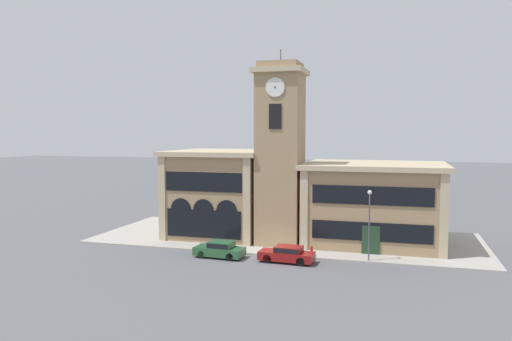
% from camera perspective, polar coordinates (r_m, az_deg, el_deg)
% --- Properties ---
extents(ground_plane, '(300.00, 300.00, 0.00)m').
position_cam_1_polar(ground_plane, '(43.06, 1.31, -9.76)').
color(ground_plane, '#56565B').
extents(sidewalk_kerb, '(37.19, 14.56, 0.15)m').
position_cam_1_polar(sidewalk_kerb, '(49.93, 3.47, -7.71)').
color(sidewalk_kerb, '#A39E93').
rests_on(sidewalk_kerb, ground_plane).
extents(clock_tower, '(4.67, 4.67, 18.09)m').
position_cam_1_polar(clock_tower, '(46.27, 2.79, 1.86)').
color(clock_tower, '#9E7F5B').
rests_on(clock_tower, ground_plane).
extents(town_hall_left_wing, '(9.89, 10.63, 8.68)m').
position_cam_1_polar(town_hall_left_wing, '(51.41, -3.95, -2.51)').
color(town_hall_left_wing, '#9E7F5B').
rests_on(town_hall_left_wing, ground_plane).
extents(town_hall_right_wing, '(13.01, 10.63, 7.64)m').
position_cam_1_polar(town_hall_right_wing, '(48.44, 13.37, -3.66)').
color(town_hall_right_wing, '#9E7F5B').
rests_on(town_hall_right_wing, ground_plane).
extents(parked_car_near, '(4.28, 2.08, 1.38)m').
position_cam_1_polar(parked_car_near, '(42.57, -4.14, -8.94)').
color(parked_car_near, '#285633').
rests_on(parked_car_near, ground_plane).
extents(parked_car_mid, '(4.55, 2.01, 1.33)m').
position_cam_1_polar(parked_car_mid, '(40.98, 3.57, -9.48)').
color(parked_car_mid, maroon).
rests_on(parked_car_mid, ground_plane).
extents(street_lamp, '(0.36, 0.36, 5.73)m').
position_cam_1_polar(street_lamp, '(41.33, 12.83, -4.92)').
color(street_lamp, '#4C4C51').
rests_on(street_lamp, sidewalk_kerb).
extents(fire_hydrant, '(0.22, 0.22, 0.87)m').
position_cam_1_polar(fire_hydrant, '(42.68, 6.37, -9.13)').
color(fire_hydrant, red).
rests_on(fire_hydrant, sidewalk_kerb).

